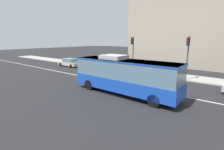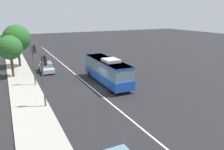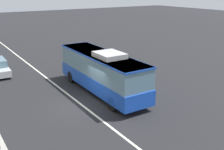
% 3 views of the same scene
% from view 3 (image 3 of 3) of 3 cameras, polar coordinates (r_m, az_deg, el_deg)
% --- Properties ---
extents(ground_plane, '(160.00, 160.00, 0.00)m').
position_cam_3_polar(ground_plane, '(19.37, -6.40, -6.35)').
color(ground_plane, black).
extents(lane_centre_line, '(76.00, 0.16, 0.01)m').
position_cam_3_polar(lane_centre_line, '(19.36, -6.41, -6.33)').
color(lane_centre_line, silver).
rests_on(lane_centre_line, ground_plane).
extents(transit_bus, '(10.04, 2.65, 3.46)m').
position_cam_3_polar(transit_bus, '(20.99, -2.20, 1.00)').
color(transit_bus, '#1947B7').
rests_on(transit_bus, ground_plane).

